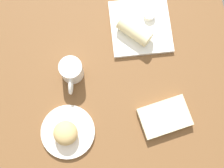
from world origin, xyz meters
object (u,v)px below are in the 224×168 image
object	(u,v)px
breakfast_wrap	(136,31)
square_plate	(141,26)
round_plate	(69,132)
book_stack	(166,117)
sauce_cup	(150,15)
coffee_mug	(72,71)
scone_pastry	(66,133)

from	to	relation	value
breakfast_wrap	square_plate	bearing A→B (deg)	-2.46
round_plate	book_stack	world-z (taller)	book_stack
round_plate	sauce_cup	bearing A→B (deg)	46.66
breakfast_wrap	coffee_mug	distance (cm)	28.98
scone_pastry	book_stack	bearing A→B (deg)	0.47
round_plate	breakfast_wrap	world-z (taller)	breakfast_wrap
round_plate	book_stack	xyz separation A→B (cm)	(36.47, -0.46, 0.74)
scone_pastry	coffee_mug	distance (cm)	23.12
sauce_cup	coffee_mug	size ratio (longest dim) A/B	0.33
square_plate	breakfast_wrap	bearing A→B (deg)	-138.24
sauce_cup	round_plate	bearing A→B (deg)	-133.34
scone_pastry	sauce_cup	bearing A→B (deg)	46.80
round_plate	breakfast_wrap	size ratio (longest dim) A/B	1.49
scone_pastry	sauce_cup	distance (cm)	56.49
book_stack	coffee_mug	xyz separation A→B (cm)	(-31.76, 22.20, 3.41)
round_plate	breakfast_wrap	xyz separation A→B (cm)	(30.97, 34.01, 3.95)
scone_pastry	breakfast_wrap	xyz separation A→B (cm)	(31.50, 34.77, 0.17)
book_stack	breakfast_wrap	bearing A→B (deg)	99.07
breakfast_wrap	coffee_mug	bearing A→B (deg)	160.81
round_plate	square_plate	world-z (taller)	square_plate
scone_pastry	sauce_cup	size ratio (longest dim) A/B	1.99
breakfast_wrap	book_stack	xyz separation A→B (cm)	(5.50, -34.47, -3.21)
square_plate	book_stack	xyz separation A→B (cm)	(2.33, -37.31, 0.64)
book_stack	square_plate	bearing A→B (deg)	93.57
breakfast_wrap	coffee_mug	size ratio (longest dim) A/B	1.00
scone_pastry	breakfast_wrap	distance (cm)	46.92
round_plate	book_stack	bearing A→B (deg)	-0.73
scone_pastry	square_plate	bearing A→B (deg)	47.32
round_plate	scone_pastry	bearing A→B (deg)	-124.80
square_plate	sauce_cup	xyz separation A→B (cm)	(3.97, 3.55, 2.01)
scone_pastry	square_plate	size ratio (longest dim) A/B	0.38
breakfast_wrap	coffee_mug	world-z (taller)	coffee_mug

